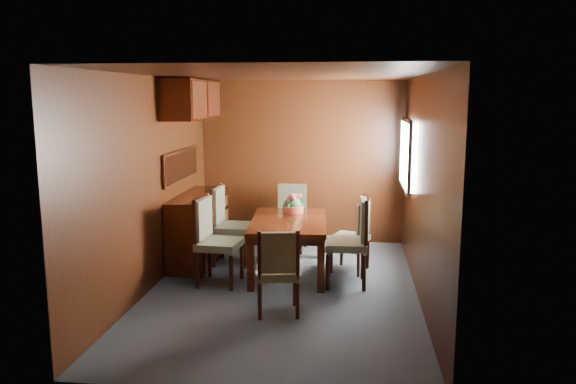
# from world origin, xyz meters

# --- Properties ---
(ground) EXTENTS (4.50, 4.50, 0.00)m
(ground) POSITION_xyz_m (0.00, 0.00, 0.00)
(ground) COLOR #2F3941
(ground) RESTS_ON ground
(room_shell) EXTENTS (3.06, 4.52, 2.41)m
(room_shell) POSITION_xyz_m (-0.10, 0.33, 1.63)
(room_shell) COLOR black
(room_shell) RESTS_ON ground
(sideboard) EXTENTS (0.48, 1.40, 0.90)m
(sideboard) POSITION_xyz_m (-1.25, 1.00, 0.45)
(sideboard) COLOR black
(sideboard) RESTS_ON ground
(dining_table) EXTENTS (1.00, 1.51, 0.68)m
(dining_table) POSITION_xyz_m (-0.01, 0.63, 0.58)
(dining_table) COLOR black
(dining_table) RESTS_ON ground
(chair_left_near) EXTENTS (0.51, 0.53, 1.03)m
(chair_left_near) POSITION_xyz_m (-0.84, 0.15, 0.57)
(chair_left_near) COLOR black
(chair_left_near) RESTS_ON ground
(chair_left_far) EXTENTS (0.48, 0.50, 1.03)m
(chair_left_far) POSITION_xyz_m (-0.86, 0.97, 0.57)
(chair_left_far) COLOR black
(chair_left_far) RESTS_ON ground
(chair_right_near) EXTENTS (0.49, 0.51, 1.04)m
(chair_right_near) POSITION_xyz_m (0.78, 0.30, 0.58)
(chair_right_near) COLOR black
(chair_right_near) RESTS_ON ground
(chair_right_far) EXTENTS (0.52, 0.54, 0.90)m
(chair_right_far) POSITION_xyz_m (0.81, 0.80, 0.50)
(chair_right_far) COLOR black
(chair_right_far) RESTS_ON ground
(chair_head) EXTENTS (0.49, 0.48, 0.90)m
(chair_head) POSITION_xyz_m (0.04, -0.73, 0.50)
(chair_head) COLOR black
(chair_head) RESTS_ON ground
(chair_foot) EXTENTS (0.48, 0.47, 0.95)m
(chair_foot) POSITION_xyz_m (-0.11, 1.76, 0.53)
(chair_foot) COLOR black
(chair_foot) RESTS_ON ground
(flower_centerpiece) EXTENTS (0.29, 0.29, 0.29)m
(flower_centerpiece) POSITION_xyz_m (-0.01, 1.09, 0.82)
(flower_centerpiece) COLOR #AF4735
(flower_centerpiece) RESTS_ON dining_table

